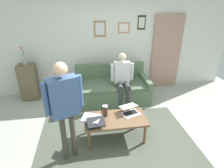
{
  "coord_description": "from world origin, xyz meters",
  "views": [
    {
      "loc": [
        0.56,
        2.7,
        2.43
      ],
      "look_at": [
        0.03,
        -0.74,
        0.8
      ],
      "focal_mm": 29.79,
      "sensor_mm": 36.0,
      "label": 1
    }
  ],
  "objects_px": {
    "person_seated": "(122,77)",
    "side_shelf": "(29,82)",
    "laptop_left": "(130,111)",
    "french_press": "(105,111)",
    "coffee_table": "(115,120)",
    "laptop_center": "(96,123)",
    "couch": "(112,89)",
    "person_standing": "(64,102)",
    "interior_door": "(166,52)",
    "laptop_right": "(93,119)",
    "flower_vase": "(24,59)"
  },
  "relations": [
    {
      "from": "laptop_center",
      "to": "person_standing",
      "type": "distance_m",
      "value": 0.76
    },
    {
      "from": "person_seated",
      "to": "person_standing",
      "type": "bearing_deg",
      "value": 52.89
    },
    {
      "from": "coffee_table",
      "to": "laptop_left",
      "type": "height_order",
      "value": "laptop_left"
    },
    {
      "from": "laptop_center",
      "to": "laptop_right",
      "type": "xyz_separation_m",
      "value": [
        0.05,
        -0.12,
        0.01
      ]
    },
    {
      "from": "flower_vase",
      "to": "person_standing",
      "type": "height_order",
      "value": "person_standing"
    },
    {
      "from": "coffee_table",
      "to": "laptop_right",
      "type": "distance_m",
      "value": 0.43
    },
    {
      "from": "laptop_left",
      "to": "person_seated",
      "type": "distance_m",
      "value": 1.13
    },
    {
      "from": "flower_vase",
      "to": "laptop_left",
      "type": "bearing_deg",
      "value": 142.47
    },
    {
      "from": "flower_vase",
      "to": "person_standing",
      "type": "relative_size",
      "value": 0.27
    },
    {
      "from": "laptop_right",
      "to": "person_seated",
      "type": "height_order",
      "value": "person_seated"
    },
    {
      "from": "side_shelf",
      "to": "couch",
      "type": "bearing_deg",
      "value": 169.7
    },
    {
      "from": "couch",
      "to": "laptop_right",
      "type": "height_order",
      "value": "couch"
    },
    {
      "from": "laptop_left",
      "to": "french_press",
      "type": "height_order",
      "value": "french_press"
    },
    {
      "from": "laptop_center",
      "to": "person_standing",
      "type": "height_order",
      "value": "person_standing"
    },
    {
      "from": "person_standing",
      "to": "side_shelf",
      "type": "bearing_deg",
      "value": -62.96
    },
    {
      "from": "laptop_right",
      "to": "french_press",
      "type": "height_order",
      "value": "french_press"
    },
    {
      "from": "coffee_table",
      "to": "person_standing",
      "type": "bearing_deg",
      "value": 22.94
    },
    {
      "from": "person_standing",
      "to": "flower_vase",
      "type": "bearing_deg",
      "value": -62.96
    },
    {
      "from": "laptop_center",
      "to": "french_press",
      "type": "xyz_separation_m",
      "value": [
        -0.19,
        -0.25,
        0.07
      ]
    },
    {
      "from": "laptop_center",
      "to": "side_shelf",
      "type": "distance_m",
      "value": 2.51
    },
    {
      "from": "side_shelf",
      "to": "flower_vase",
      "type": "distance_m",
      "value": 0.63
    },
    {
      "from": "laptop_left",
      "to": "person_standing",
      "type": "height_order",
      "value": "person_standing"
    },
    {
      "from": "side_shelf",
      "to": "person_seated",
      "type": "height_order",
      "value": "person_seated"
    },
    {
      "from": "side_shelf",
      "to": "interior_door",
      "type": "bearing_deg",
      "value": -176.31
    },
    {
      "from": "couch",
      "to": "laptop_left",
      "type": "height_order",
      "value": "couch"
    },
    {
      "from": "laptop_right",
      "to": "side_shelf",
      "type": "bearing_deg",
      "value": -50.95
    },
    {
      "from": "coffee_table",
      "to": "side_shelf",
      "type": "distance_m",
      "value": 2.65
    },
    {
      "from": "laptop_center",
      "to": "coffee_table",
      "type": "bearing_deg",
      "value": -158.21
    },
    {
      "from": "laptop_center",
      "to": "french_press",
      "type": "relative_size",
      "value": 1.36
    },
    {
      "from": "interior_door",
      "to": "french_press",
      "type": "bearing_deg",
      "value": 44.85
    },
    {
      "from": "interior_door",
      "to": "laptop_right",
      "type": "height_order",
      "value": "interior_door"
    },
    {
      "from": "interior_door",
      "to": "laptop_left",
      "type": "height_order",
      "value": "interior_door"
    },
    {
      "from": "laptop_center",
      "to": "french_press",
      "type": "distance_m",
      "value": 0.33
    },
    {
      "from": "coffee_table",
      "to": "laptop_right",
      "type": "xyz_separation_m",
      "value": [
        0.41,
        0.03,
        0.09
      ]
    },
    {
      "from": "person_seated",
      "to": "side_shelf",
      "type": "bearing_deg",
      "value": -14.76
    },
    {
      "from": "laptop_center",
      "to": "person_seated",
      "type": "xyz_separation_m",
      "value": [
        -0.74,
        -1.37,
        0.25
      ]
    },
    {
      "from": "coffee_table",
      "to": "side_shelf",
      "type": "height_order",
      "value": "side_shelf"
    },
    {
      "from": "french_press",
      "to": "side_shelf",
      "type": "height_order",
      "value": "side_shelf"
    },
    {
      "from": "side_shelf",
      "to": "flower_vase",
      "type": "bearing_deg",
      "value": -51.51
    },
    {
      "from": "person_standing",
      "to": "person_seated",
      "type": "relative_size",
      "value": 1.3
    },
    {
      "from": "couch",
      "to": "side_shelf",
      "type": "xyz_separation_m",
      "value": [
        2.08,
        -0.38,
        0.16
      ]
    },
    {
      "from": "coffee_table",
      "to": "side_shelf",
      "type": "bearing_deg",
      "value": -43.56
    },
    {
      "from": "laptop_right",
      "to": "couch",
      "type": "bearing_deg",
      "value": -111.03
    },
    {
      "from": "laptop_right",
      "to": "person_standing",
      "type": "bearing_deg",
      "value": 38.21
    },
    {
      "from": "coffee_table",
      "to": "laptop_center",
      "type": "relative_size",
      "value": 3.38
    },
    {
      "from": "interior_door",
      "to": "laptop_right",
      "type": "xyz_separation_m",
      "value": [
        2.21,
        2.1,
        -0.54
      ]
    },
    {
      "from": "laptop_center",
      "to": "laptop_right",
      "type": "relative_size",
      "value": 0.8
    },
    {
      "from": "interior_door",
      "to": "laptop_left",
      "type": "xyz_separation_m",
      "value": [
        1.5,
        1.95,
        -0.54
      ]
    },
    {
      "from": "laptop_left",
      "to": "person_standing",
      "type": "bearing_deg",
      "value": 22.8
    },
    {
      "from": "laptop_right",
      "to": "laptop_center",
      "type": "bearing_deg",
      "value": 112.28
    }
  ]
}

